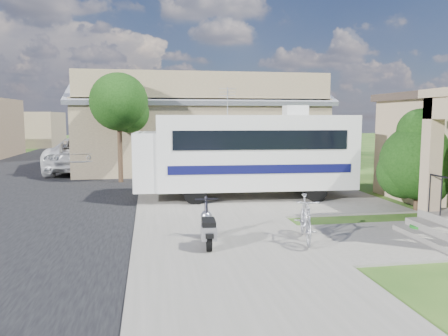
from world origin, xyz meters
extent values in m
plane|color=#1D4211|center=(0.00, 0.00, 0.00)|extent=(120.00, 120.00, 0.00)
cube|color=black|center=(-7.50, 10.00, 0.01)|extent=(9.00, 80.00, 0.02)
cube|color=#67655C|center=(-1.00, 10.00, 0.03)|extent=(4.00, 80.00, 0.06)
cube|color=#67655C|center=(1.50, 4.50, 0.03)|extent=(7.00, 6.00, 0.05)
cube|color=#67655C|center=(3.00, -1.00, 0.03)|extent=(4.00, 3.00, 0.05)
cube|color=black|center=(5.48, 2.70, 1.70)|extent=(0.04, 1.10, 1.20)
cube|color=#67655C|center=(3.70, -1.30, 0.16)|extent=(0.40, 2.16, 0.32)
cube|color=#67655C|center=(3.35, -1.30, 0.08)|extent=(0.35, 2.16, 0.16)
cube|color=#9D8464|center=(4.08, -0.28, 1.85)|extent=(0.35, 0.35, 2.70)
cube|color=#756249|center=(0.00, 14.00, 1.80)|extent=(12.00, 8.00, 3.60)
cube|color=slate|center=(0.00, 12.00, 4.15)|extent=(12.50, 4.40, 1.78)
cube|color=slate|center=(0.00, 16.00, 4.15)|extent=(12.50, 4.40, 1.78)
cube|color=slate|center=(0.00, 14.00, 4.85)|extent=(12.50, 0.50, 0.22)
cube|color=#756249|center=(0.00, 10.10, 4.15)|extent=(11.76, 0.20, 1.30)
cube|color=#756249|center=(-15.00, 34.00, 1.60)|extent=(8.00, 7.00, 3.20)
cylinder|color=black|center=(-3.80, 9.00, 1.57)|extent=(0.20, 0.20, 3.15)
sphere|color=black|center=(-3.80, 9.00, 3.38)|extent=(2.40, 2.40, 2.40)
sphere|color=black|center=(-3.40, 9.20, 2.93)|extent=(1.68, 1.68, 1.68)
cylinder|color=black|center=(-3.80, 19.00, 1.65)|extent=(0.20, 0.20, 3.29)
sphere|color=black|center=(-3.80, 19.00, 3.53)|extent=(2.40, 2.40, 2.40)
sphere|color=black|center=(-3.40, 19.20, 3.06)|extent=(1.68, 1.68, 1.68)
cylinder|color=black|center=(-3.80, 28.00, 1.50)|extent=(0.20, 0.20, 3.01)
sphere|color=black|center=(-3.80, 28.00, 3.22)|extent=(2.40, 2.40, 2.40)
sphere|color=black|center=(-3.40, 28.20, 2.79)|extent=(1.68, 1.68, 1.68)
cube|color=silver|center=(0.90, 4.54, 1.61)|extent=(6.56, 2.65, 2.39)
cube|color=silver|center=(-2.69, 4.74, 1.33)|extent=(0.86, 2.22, 1.84)
cube|color=black|center=(-2.85, 4.75, 1.84)|extent=(0.16, 1.96, 0.83)
cube|color=black|center=(0.83, 3.38, 2.04)|extent=(5.47, 0.33, 0.60)
cube|color=black|center=(0.96, 5.70, 2.04)|extent=(5.47, 0.33, 0.60)
cube|color=#0B0C38|center=(0.83, 3.38, 1.13)|extent=(5.79, 0.34, 0.28)
cube|color=#0B0C38|center=(0.96, 5.70, 1.13)|extent=(5.79, 0.34, 0.28)
cube|color=silver|center=(2.27, 4.46, 2.97)|extent=(0.77, 0.68, 0.32)
cylinder|color=#9D9DA4|center=(-0.02, 4.59, 3.27)|extent=(0.04, 0.04, 0.92)
cylinder|color=black|center=(-1.22, 3.64, 0.41)|extent=(0.75, 0.30, 0.74)
cylinder|color=black|center=(-1.11, 5.67, 0.41)|extent=(0.75, 0.30, 0.74)
cylinder|color=black|center=(2.64, 3.43, 0.41)|extent=(0.75, 0.30, 0.74)
cylinder|color=black|center=(2.75, 5.45, 0.41)|extent=(0.75, 0.30, 0.74)
cylinder|color=black|center=(5.18, 1.85, 0.44)|extent=(0.18, 0.18, 0.89)
sphere|color=black|center=(5.18, 1.85, 1.44)|extent=(2.22, 2.22, 2.22)
sphere|color=black|center=(5.62, 2.18, 1.89)|extent=(1.78, 1.78, 1.78)
sphere|color=black|center=(4.85, 2.07, 1.11)|extent=(1.55, 1.55, 1.55)
sphere|color=black|center=(5.40, 1.51, 1.00)|extent=(1.33, 1.33, 1.33)
sphere|color=black|center=(5.18, 1.85, 2.33)|extent=(1.33, 1.33, 1.33)
cylinder|color=black|center=(-1.45, -1.24, 0.26)|extent=(0.14, 0.40, 0.40)
cylinder|color=black|center=(-1.38, -0.24, 0.26)|extent=(0.14, 0.40, 0.40)
cube|color=#9D9DA4|center=(-1.41, -0.78, 0.31)|extent=(0.31, 0.52, 0.07)
cube|color=#9D9DA4|center=(-1.44, -1.15, 0.44)|extent=(0.34, 0.52, 0.27)
cube|color=black|center=(-1.44, -1.10, 0.62)|extent=(0.31, 0.56, 0.11)
cube|color=black|center=(-1.46, -1.37, 0.42)|extent=(0.18, 0.19, 0.09)
cylinder|color=black|center=(-1.38, -0.31, 0.62)|extent=(0.09, 0.31, 0.75)
sphere|color=#9D9DA4|center=(-1.38, -0.24, 0.56)|extent=(0.25, 0.25, 0.25)
sphere|color=black|center=(-1.37, -0.17, 0.56)|extent=(0.11, 0.11, 0.11)
cylinder|color=black|center=(-1.39, -0.38, 0.96)|extent=(0.50, 0.07, 0.03)
cube|color=black|center=(-1.38, -0.24, 0.37)|extent=(0.14, 0.26, 0.05)
imported|color=#9D9DA4|center=(0.71, -0.89, 0.50)|extent=(0.84, 1.73, 1.00)
imported|color=silver|center=(-5.79, 13.15, 0.88)|extent=(3.17, 6.45, 1.76)
imported|color=silver|center=(-6.49, 19.60, 0.79)|extent=(2.86, 5.69, 1.58)
cylinder|color=#156D18|center=(3.62, -0.60, 0.09)|extent=(0.41, 0.41, 0.18)
camera|label=1|loc=(-2.60, -9.69, 2.75)|focal=35.00mm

